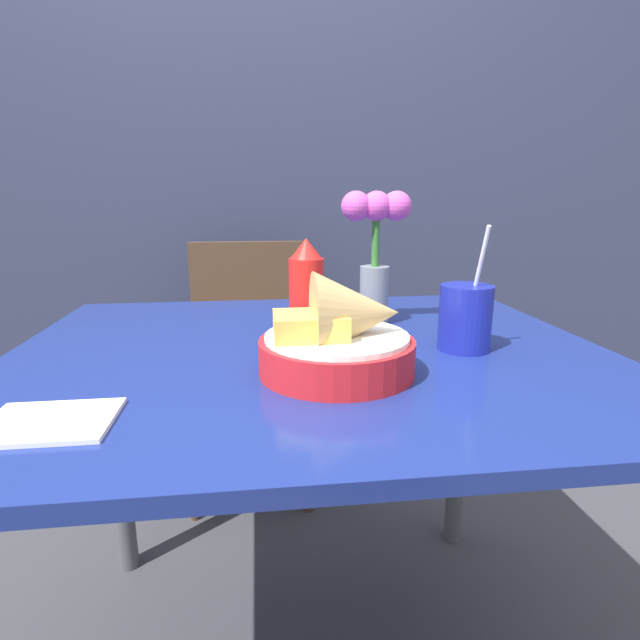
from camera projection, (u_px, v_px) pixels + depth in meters
name	position (u px, v px, depth m)	size (l,w,h in m)	color
wall_window	(276.00, 113.00, 1.91)	(7.00, 0.06, 2.60)	#2D334C
dining_table	(310.00, 399.00, 0.91)	(1.04, 0.87, 0.72)	navy
chair_far_window	(249.00, 340.00, 1.74)	(0.40, 0.40, 0.83)	#473323
food_basket	(342.00, 337.00, 0.75)	(0.24, 0.24, 0.16)	red
ketchup_bottle	(306.00, 292.00, 0.92)	(0.06, 0.06, 0.19)	red
drink_cup	(465.00, 320.00, 0.87)	(0.09, 0.09, 0.22)	#192399
flower_vase	(375.00, 243.00, 1.02)	(0.14, 0.06, 0.27)	gray
napkin	(50.00, 422.00, 0.59)	(0.15, 0.12, 0.01)	white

